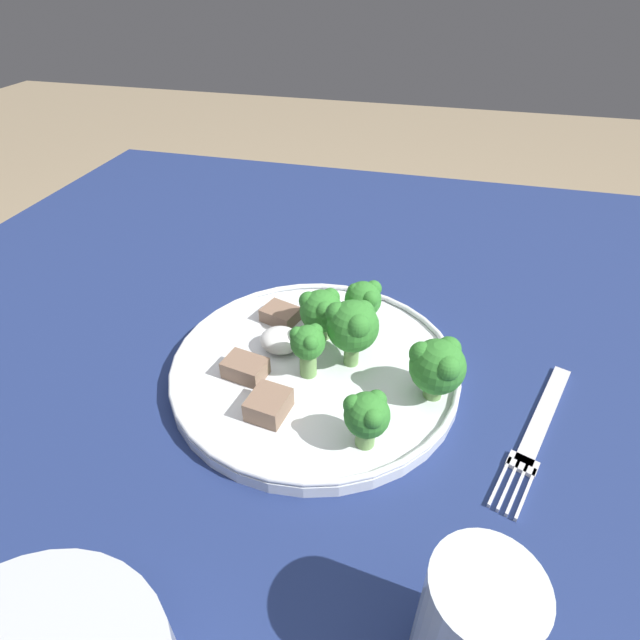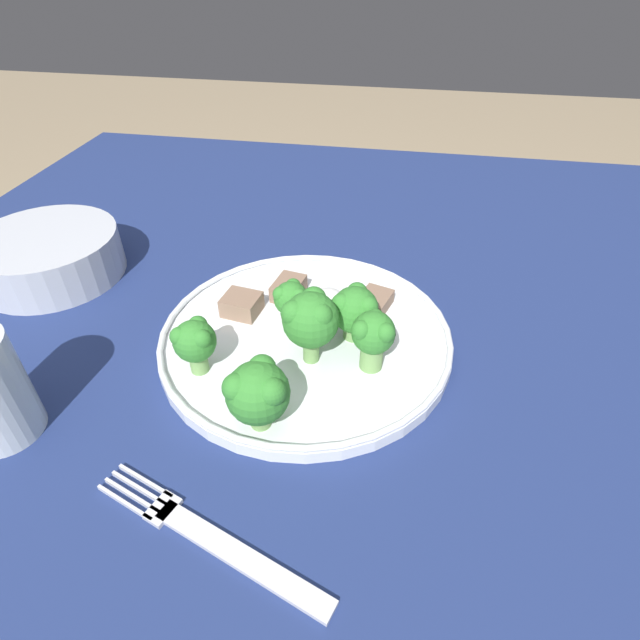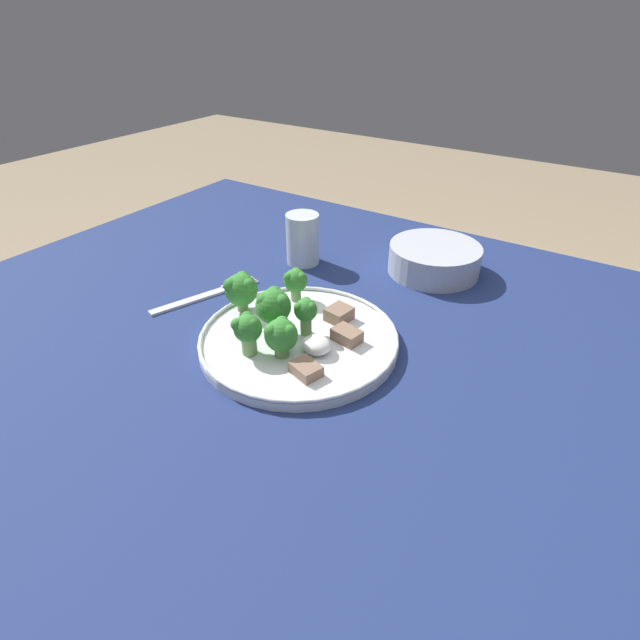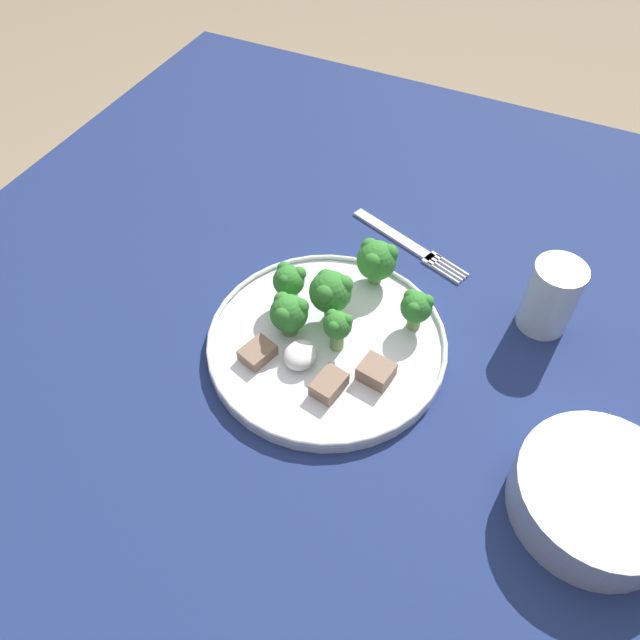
# 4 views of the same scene
# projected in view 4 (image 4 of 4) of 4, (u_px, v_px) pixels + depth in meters

# --- Properties ---
(ground_plane) EXTENTS (8.00, 8.00, 0.00)m
(ground_plane) POSITION_uv_depth(u_px,v_px,m) (322.00, 538.00, 1.30)
(ground_plane) COLOR #9E896B
(table) EXTENTS (1.17, 1.09, 0.71)m
(table) POSITION_uv_depth(u_px,v_px,m) (323.00, 363.00, 0.83)
(table) COLOR navy
(table) RESTS_ON ground_plane
(dinner_plate) EXTENTS (0.28, 0.28, 0.02)m
(dinner_plate) POSITION_uv_depth(u_px,v_px,m) (327.00, 342.00, 0.73)
(dinner_plate) COLOR white
(dinner_plate) RESTS_ON table
(fork) EXTENTS (0.08, 0.18, 0.00)m
(fork) POSITION_uv_depth(u_px,v_px,m) (407.00, 243.00, 0.85)
(fork) COLOR silver
(fork) RESTS_ON table
(cream_bowl) EXTENTS (0.16, 0.16, 0.05)m
(cream_bowl) POSITION_uv_depth(u_px,v_px,m) (597.00, 498.00, 0.59)
(cream_bowl) COLOR #B7BCC6
(cream_bowl) RESTS_ON table
(drinking_glass) EXTENTS (0.06, 0.06, 0.09)m
(drinking_glass) POSITION_uv_depth(u_px,v_px,m) (550.00, 300.00, 0.73)
(drinking_glass) COLOR silver
(drinking_glass) RESTS_ON table
(broccoli_floret_near_rim_left) EXTENTS (0.05, 0.04, 0.05)m
(broccoli_floret_near_rim_left) POSITION_uv_depth(u_px,v_px,m) (289.00, 313.00, 0.71)
(broccoli_floret_near_rim_left) COLOR #709E56
(broccoli_floret_near_rim_left) RESTS_ON dinner_plate
(broccoli_floret_center_left) EXTENTS (0.05, 0.05, 0.07)m
(broccoli_floret_center_left) POSITION_uv_depth(u_px,v_px,m) (330.00, 291.00, 0.71)
(broccoli_floret_center_left) COLOR #709E56
(broccoli_floret_center_left) RESTS_ON dinner_plate
(broccoli_floret_back_left) EXTENTS (0.04, 0.04, 0.06)m
(broccoli_floret_back_left) POSITION_uv_depth(u_px,v_px,m) (290.00, 280.00, 0.74)
(broccoli_floret_back_left) COLOR #709E56
(broccoli_floret_back_left) RESTS_ON dinner_plate
(broccoli_floret_front_left) EXTENTS (0.04, 0.04, 0.05)m
(broccoli_floret_front_left) POSITION_uv_depth(u_px,v_px,m) (416.00, 307.00, 0.72)
(broccoli_floret_front_left) COLOR #709E56
(broccoli_floret_front_left) RESTS_ON dinner_plate
(broccoli_floret_center_back) EXTENTS (0.05, 0.05, 0.06)m
(broccoli_floret_center_back) POSITION_uv_depth(u_px,v_px,m) (377.00, 260.00, 0.76)
(broccoli_floret_center_back) COLOR #709E56
(broccoli_floret_center_back) RESTS_ON dinner_plate
(broccoli_floret_mid_cluster) EXTENTS (0.03, 0.03, 0.06)m
(broccoli_floret_mid_cluster) POSITION_uv_depth(u_px,v_px,m) (337.00, 326.00, 0.69)
(broccoli_floret_mid_cluster) COLOR #709E56
(broccoli_floret_mid_cluster) RESTS_ON dinner_plate
(meat_slice_front_slice) EXTENTS (0.04, 0.03, 0.02)m
(meat_slice_front_slice) POSITION_uv_depth(u_px,v_px,m) (329.00, 384.00, 0.68)
(meat_slice_front_slice) COLOR #846651
(meat_slice_front_slice) RESTS_ON dinner_plate
(meat_slice_middle_slice) EXTENTS (0.04, 0.04, 0.02)m
(meat_slice_middle_slice) POSITION_uv_depth(u_px,v_px,m) (376.00, 372.00, 0.69)
(meat_slice_middle_slice) COLOR #846651
(meat_slice_middle_slice) RESTS_ON dinner_plate
(meat_slice_rear_slice) EXTENTS (0.04, 0.04, 0.02)m
(meat_slice_rear_slice) POSITION_uv_depth(u_px,v_px,m) (258.00, 353.00, 0.71)
(meat_slice_rear_slice) COLOR #846651
(meat_slice_rear_slice) RESTS_ON dinner_plate
(sauce_dollop) EXTENTS (0.04, 0.04, 0.02)m
(sauce_dollop) POSITION_uv_depth(u_px,v_px,m) (300.00, 355.00, 0.70)
(sauce_dollop) COLOR white
(sauce_dollop) RESTS_ON dinner_plate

